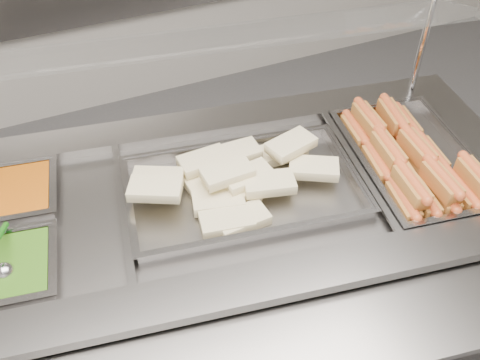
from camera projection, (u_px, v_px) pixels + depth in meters
name	position (u px, v px, depth m)	size (l,w,h in m)	color
steam_counter	(226.00, 279.00, 1.96)	(2.06, 1.17, 0.93)	gray
tray_rail	(273.00, 347.00, 1.31)	(1.87, 0.68, 0.05)	gray
sneeze_guard	(204.00, 43.00, 1.55)	(1.73, 0.58, 0.45)	silver
pan_hotdogs	(411.00, 165.00, 1.79)	(0.44, 0.62, 0.10)	gray
pan_wraps	(243.00, 191.00, 1.68)	(0.76, 0.52, 0.07)	gray
pan_beans	(5.00, 202.00, 1.66)	(0.35, 0.30, 0.10)	gray
hotdogs_in_buns	(407.00, 157.00, 1.74)	(0.33, 0.57, 0.12)	#9D6020
tortilla_wraps	(232.00, 178.00, 1.66)	(0.67, 0.38, 0.10)	beige
serving_spoon	(4.00, 265.00, 1.41)	(0.06, 0.19, 0.14)	#BBBBC0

